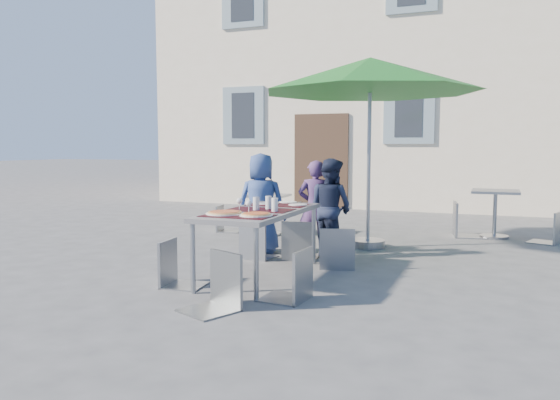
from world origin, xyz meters
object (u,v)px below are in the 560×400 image
at_px(pizza_near_left, 225,213).
at_px(chair_2, 337,223).
at_px(chair_3, 176,236).
at_px(cafe_table_0, 267,209).
at_px(bg_chair_r_0, 305,200).
at_px(child_0, 261,203).
at_px(chair_1, 300,216).
at_px(dining_table, 260,215).
at_px(patio_umbrella, 370,76).
at_px(chair_4, 293,243).
at_px(bg_chair_l_0, 225,203).
at_px(cafe_table_1, 495,205).
at_px(bg_chair_l_1, 463,198).
at_px(chair_0, 256,220).
at_px(chair_5, 217,247).
at_px(child_2, 331,208).
at_px(pizza_near_right, 256,214).
at_px(child_1, 315,207).
at_px(bg_chair_r_1, 552,208).

xyz_separation_m(pizza_near_left, chair_2, (0.85, 1.24, -0.22)).
height_order(chair_2, chair_3, chair_2).
relative_size(cafe_table_0, bg_chair_r_0, 0.69).
relative_size(child_0, chair_1, 1.41).
height_order(dining_table, patio_umbrella, patio_umbrella).
xyz_separation_m(child_0, chair_4, (1.22, -2.05, -0.13)).
distance_m(bg_chair_l_0, cafe_table_1, 4.39).
bearing_deg(pizza_near_left, patio_umbrella, 72.03).
xyz_separation_m(dining_table, bg_chair_l_1, (1.92, 3.71, -0.07)).
distance_m(bg_chair_r_0, bg_chair_l_1, 2.54).
xyz_separation_m(chair_0, chair_2, (1.12, -0.14, 0.04)).
relative_size(dining_table, bg_chair_l_1, 1.76).
relative_size(chair_2, chair_4, 1.00).
bearing_deg(chair_1, child_0, 156.79).
height_order(pizza_near_left, bg_chair_r_0, bg_chair_r_0).
relative_size(chair_3, chair_4, 0.97).
bearing_deg(patio_umbrella, chair_0, -130.46).
distance_m(chair_5, bg_chair_l_1, 5.27).
distance_m(chair_3, bg_chair_r_0, 3.75).
bearing_deg(bg_chair_l_1, child_2, -123.53).
relative_size(patio_umbrella, bg_chair_l_1, 2.92).
xyz_separation_m(pizza_near_right, cafe_table_0, (-1.24, 3.23, -0.35)).
xyz_separation_m(chair_3, chair_5, (0.79, -0.58, 0.04)).
height_order(child_1, chair_5, child_1).
relative_size(chair_0, patio_umbrella, 0.28).
bearing_deg(chair_5, child_1, 89.61).
height_order(child_0, chair_5, child_0).
relative_size(chair_2, bg_chair_r_0, 0.97).
distance_m(dining_table, bg_chair_l_1, 4.18).
height_order(pizza_near_left, chair_1, chair_1).
bearing_deg(chair_5, bg_chair_r_1, 57.26).
relative_size(pizza_near_left, chair_0, 0.45).
bearing_deg(chair_5, cafe_table_1, 65.54).
height_order(child_2, cafe_table_1, child_2).
xyz_separation_m(child_1, chair_3, (-0.81, -2.18, -0.10)).
height_order(child_2, patio_umbrella, patio_umbrella).
xyz_separation_m(chair_1, chair_4, (0.56, -1.77, -0.02)).
bearing_deg(bg_chair_l_1, dining_table, -117.43).
bearing_deg(chair_3, chair_2, 46.24).
bearing_deg(chair_5, bg_chair_l_1, 70.06).
height_order(chair_1, patio_umbrella, patio_umbrella).
height_order(chair_2, bg_chair_l_0, chair_2).
distance_m(cafe_table_0, cafe_table_1, 3.62).
bearing_deg(child_1, bg_chair_r_1, -163.19).
distance_m(child_0, chair_0, 0.49).
height_order(child_0, child_2, child_0).
distance_m(child_2, chair_3, 2.32).
bearing_deg(chair_4, chair_0, 124.50).
relative_size(child_1, chair_2, 1.35).
relative_size(pizza_near_right, child_1, 0.26).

